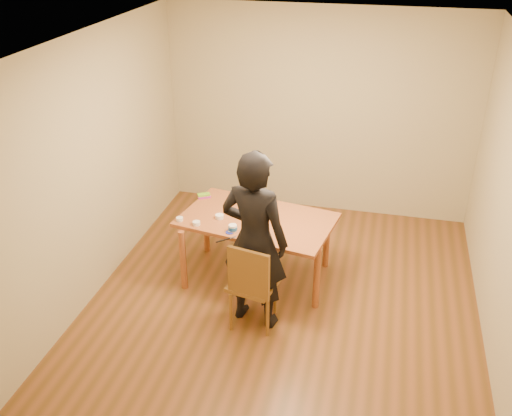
% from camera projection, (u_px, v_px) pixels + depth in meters
% --- Properties ---
extents(room_shell, '(4.00, 4.50, 2.70)m').
position_uv_depth(room_shell, '(293.00, 173.00, 5.70)').
color(room_shell, brown).
rests_on(room_shell, ground).
extents(dining_table, '(1.74, 1.21, 0.04)m').
position_uv_depth(dining_table, '(257.00, 220.00, 6.12)').
color(dining_table, brown).
rests_on(dining_table, floor).
extents(dining_chair, '(0.50, 0.50, 0.04)m').
position_uv_depth(dining_chair, '(253.00, 284.00, 5.55)').
color(dining_chair, brown).
rests_on(dining_chair, floor).
extents(cake_plate, '(0.29, 0.29, 0.02)m').
position_uv_depth(cake_plate, '(263.00, 210.00, 6.25)').
color(cake_plate, red).
rests_on(cake_plate, dining_table).
extents(cake, '(0.22, 0.22, 0.07)m').
position_uv_depth(cake, '(263.00, 207.00, 6.23)').
color(cake, white).
rests_on(cake, cake_plate).
extents(frosting_dome, '(0.21, 0.21, 0.03)m').
position_uv_depth(frosting_dome, '(263.00, 203.00, 6.20)').
color(frosting_dome, white).
rests_on(frosting_dome, cake).
extents(frosting_tub, '(0.09, 0.09, 0.08)m').
position_uv_depth(frosting_tub, '(233.00, 228.00, 5.84)').
color(frosting_tub, white).
rests_on(frosting_tub, dining_table).
extents(frosting_lid, '(0.09, 0.09, 0.01)m').
position_uv_depth(frosting_lid, '(230.00, 232.00, 5.84)').
color(frosting_lid, '#1B29B4').
rests_on(frosting_lid, dining_table).
extents(frosting_dollop, '(0.04, 0.04, 0.02)m').
position_uv_depth(frosting_dollop, '(230.00, 231.00, 5.83)').
color(frosting_dollop, white).
rests_on(frosting_dollop, frosting_lid).
extents(ramekin_green, '(0.08, 0.08, 0.04)m').
position_uv_depth(ramekin_green, '(196.00, 223.00, 5.98)').
color(ramekin_green, white).
rests_on(ramekin_green, dining_table).
extents(ramekin_yellow, '(0.09, 0.09, 0.04)m').
position_uv_depth(ramekin_yellow, '(219.00, 217.00, 6.10)').
color(ramekin_yellow, white).
rests_on(ramekin_yellow, dining_table).
extents(ramekin_multi, '(0.07, 0.07, 0.04)m').
position_uv_depth(ramekin_multi, '(180.00, 219.00, 6.06)').
color(ramekin_multi, white).
rests_on(ramekin_multi, dining_table).
extents(candy_box_pink, '(0.16, 0.13, 0.02)m').
position_uv_depth(candy_box_pink, '(204.00, 197.00, 6.54)').
color(candy_box_pink, '#E435AA').
rests_on(candy_box_pink, dining_table).
extents(candy_box_green, '(0.15, 0.13, 0.02)m').
position_uv_depth(candy_box_green, '(204.00, 195.00, 6.54)').
color(candy_box_green, green).
rests_on(candy_box_green, candy_box_pink).
extents(spatula, '(0.12, 0.12, 0.01)m').
position_uv_depth(spatula, '(223.00, 240.00, 5.70)').
color(spatula, black).
rests_on(spatula, dining_table).
extents(person, '(0.74, 0.56, 1.83)m').
position_uv_depth(person, '(254.00, 241.00, 5.37)').
color(person, black).
rests_on(person, floor).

